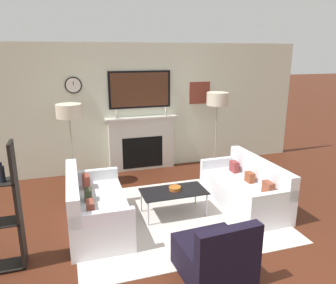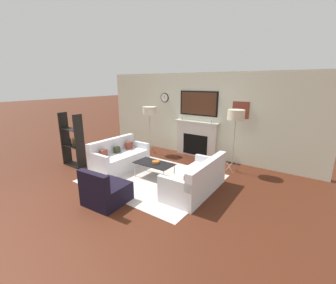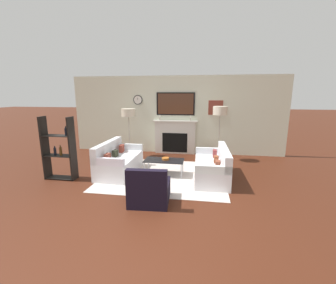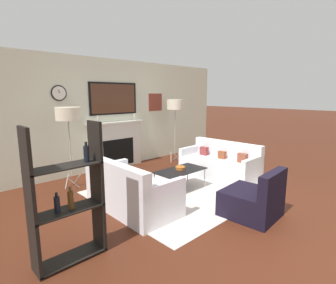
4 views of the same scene
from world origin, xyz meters
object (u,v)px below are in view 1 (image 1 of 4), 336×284
(couch_right, at_px, (245,190))
(floor_lamp_left, at_px, (69,112))
(armchair, at_px, (215,257))
(coffee_table, at_px, (174,193))
(couch_left, at_px, (95,209))
(floor_lamp_right, at_px, (217,100))
(decorative_bowl, at_px, (175,188))

(couch_right, bearing_deg, floor_lamp_left, 148.54)
(couch_right, bearing_deg, armchair, -130.11)
(coffee_table, bearing_deg, couch_right, -2.40)
(couch_right, xyz_separation_m, armchair, (-1.27, -1.51, -0.03))
(couch_left, xyz_separation_m, armchair, (1.21, -1.51, -0.05))
(coffee_table, xyz_separation_m, floor_lamp_right, (1.48, 1.61, 1.18))
(floor_lamp_left, height_order, floor_lamp_right, floor_lamp_right)
(coffee_table, bearing_deg, armchair, -90.67)
(coffee_table, height_order, floor_lamp_right, floor_lamp_right)
(couch_right, height_order, floor_lamp_left, floor_lamp_left)
(floor_lamp_left, bearing_deg, coffee_table, -47.68)
(floor_lamp_right, bearing_deg, couch_right, -97.93)
(floor_lamp_left, distance_m, floor_lamp_right, 2.95)
(couch_right, bearing_deg, coffee_table, 177.60)
(decorative_bowl, bearing_deg, armchair, -91.80)
(couch_right, relative_size, decorative_bowl, 8.90)
(couch_right, relative_size, coffee_table, 1.71)
(coffee_table, bearing_deg, floor_lamp_right, 47.36)
(couch_left, distance_m, couch_right, 2.48)
(couch_left, relative_size, armchair, 1.96)
(couch_left, height_order, decorative_bowl, couch_left)
(armchair, distance_m, floor_lamp_left, 3.69)
(coffee_table, bearing_deg, couch_left, -177.57)
(floor_lamp_left, bearing_deg, couch_left, -81.99)
(floor_lamp_left, bearing_deg, floor_lamp_right, 0.00)
(couch_left, relative_size, floor_lamp_left, 1.00)
(couch_right, height_order, decorative_bowl, couch_right)
(armchair, height_order, floor_lamp_left, floor_lamp_left)
(coffee_table, bearing_deg, decorative_bowl, 45.71)
(couch_left, xyz_separation_m, floor_lamp_right, (2.71, 1.66, 1.26))
(armchair, xyz_separation_m, coffee_table, (0.02, 1.56, 0.12))
(decorative_bowl, distance_m, floor_lamp_left, 2.41)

